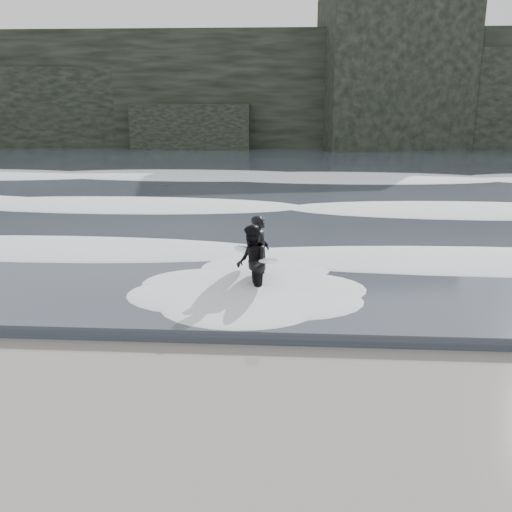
# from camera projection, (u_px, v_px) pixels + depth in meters

# --- Properties ---
(ground) EXTENTS (120.00, 120.00, 0.00)m
(ground) POSITION_uv_depth(u_px,v_px,m) (247.00, 429.00, 8.75)
(ground) COLOR #8B5F5B
(ground) RESTS_ON ground
(sea) EXTENTS (90.00, 52.00, 0.30)m
(sea) POSITION_uv_depth(u_px,v_px,m) (283.00, 170.00, 36.51)
(sea) COLOR #333A45
(sea) RESTS_ON ground
(headland) EXTENTS (70.00, 9.00, 10.00)m
(headland) POSITION_uv_depth(u_px,v_px,m) (287.00, 92.00, 51.47)
(headland) COLOR black
(headland) RESTS_ON ground
(foam_near) EXTENTS (60.00, 3.20, 0.20)m
(foam_near) POSITION_uv_depth(u_px,v_px,m) (270.00, 249.00, 17.27)
(foam_near) COLOR white
(foam_near) RESTS_ON sea
(foam_mid) EXTENTS (60.00, 4.00, 0.24)m
(foam_mid) POSITION_uv_depth(u_px,v_px,m) (277.00, 205.00, 23.97)
(foam_mid) COLOR white
(foam_mid) RESTS_ON sea
(foam_far) EXTENTS (60.00, 4.80, 0.30)m
(foam_far) POSITION_uv_depth(u_px,v_px,m) (281.00, 174.00, 32.59)
(foam_far) COLOR white
(foam_far) RESTS_ON sea
(surfer_left) EXTENTS (0.99, 1.81, 1.95)m
(surfer_left) POSITION_uv_depth(u_px,v_px,m) (258.00, 252.00, 14.78)
(surfer_left) COLOR black
(surfer_left) RESTS_ON ground
(surfer_right) EXTENTS (1.12, 1.88, 1.89)m
(surfer_right) POSITION_uv_depth(u_px,v_px,m) (253.00, 263.00, 13.98)
(surfer_right) COLOR black
(surfer_right) RESTS_ON ground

